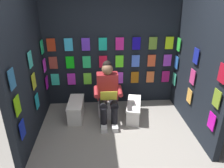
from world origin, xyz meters
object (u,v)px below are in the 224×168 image
object	(u,v)px
person_reading	(108,93)
comic_longbox_far	(134,110)
toilet	(107,100)
comic_longbox_near	(76,109)

from	to	relation	value
person_reading	comic_longbox_far	distance (m)	0.68
toilet	comic_longbox_near	distance (m)	0.66
person_reading	comic_longbox_far	size ratio (longest dim) A/B	1.55
toilet	comic_longbox_near	world-z (taller)	toilet
toilet	comic_longbox_near	bearing A→B (deg)	7.01
person_reading	comic_longbox_far	xyz separation A→B (m)	(-0.52, -0.06, -0.44)
toilet	comic_longbox_far	size ratio (longest dim) A/B	1.00
toilet	comic_longbox_far	world-z (taller)	toilet
person_reading	comic_longbox_near	bearing A→B (deg)	-13.14
comic_longbox_near	comic_longbox_far	distance (m)	1.16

